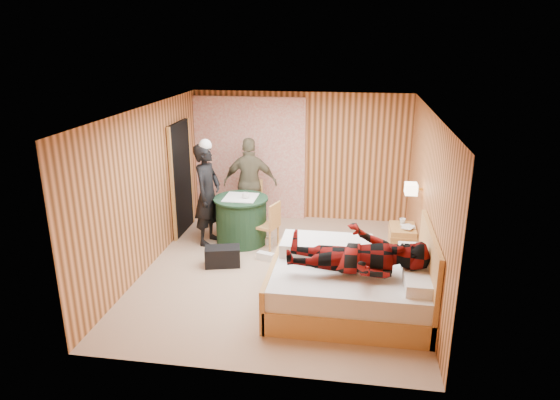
% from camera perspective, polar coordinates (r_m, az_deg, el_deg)
% --- Properties ---
extents(floor, '(4.20, 5.00, 0.01)m').
position_cam_1_polar(floor, '(7.87, 0.11, -8.11)').
color(floor, tan).
rests_on(floor, ground).
extents(ceiling, '(4.20, 5.00, 0.01)m').
position_cam_1_polar(ceiling, '(7.12, 0.12, 10.22)').
color(ceiling, white).
rests_on(ceiling, wall_back).
extents(wall_back, '(4.20, 0.02, 2.50)m').
position_cam_1_polar(wall_back, '(9.79, 2.35, 4.98)').
color(wall_back, '#E19056').
rests_on(wall_back, floor).
extents(wall_left, '(0.02, 5.00, 2.50)m').
position_cam_1_polar(wall_left, '(7.98, -14.96, 1.28)').
color(wall_left, '#E19056').
rests_on(wall_left, floor).
extents(wall_right, '(0.02, 5.00, 2.50)m').
position_cam_1_polar(wall_right, '(7.40, 16.42, -0.19)').
color(wall_right, '#E19056').
rests_on(wall_right, floor).
extents(curtain, '(2.20, 0.08, 2.40)m').
position_cam_1_polar(curtain, '(9.90, -3.48, 4.81)').
color(curtain, beige).
rests_on(curtain, floor).
extents(doorway, '(0.06, 0.90, 2.05)m').
position_cam_1_polar(doorway, '(9.27, -11.23, 2.44)').
color(doorway, black).
rests_on(doorway, floor).
extents(wall_lamp, '(0.26, 0.24, 0.16)m').
position_cam_1_polar(wall_lamp, '(7.79, 14.77, 1.25)').
color(wall_lamp, gold).
rests_on(wall_lamp, wall_right).
extents(bed, '(2.15, 1.69, 1.17)m').
position_cam_1_polar(bed, '(6.82, 8.36, -9.54)').
color(bed, tan).
rests_on(bed, floor).
extents(nightstand, '(0.43, 0.58, 0.56)m').
position_cam_1_polar(nightstand, '(8.41, 13.73, -4.70)').
color(nightstand, tan).
rests_on(nightstand, floor).
extents(round_table, '(0.95, 0.95, 0.84)m').
position_cam_1_polar(round_table, '(8.79, -4.45, -2.26)').
color(round_table, '#1B3B23').
rests_on(round_table, floor).
extents(chair_far, '(0.46, 0.46, 0.93)m').
position_cam_1_polar(chair_far, '(9.43, -3.40, -0.04)').
color(chair_far, tan).
rests_on(chair_far, floor).
extents(chair_near, '(0.47, 0.47, 0.82)m').
position_cam_1_polar(chair_near, '(8.50, -1.16, -2.54)').
color(chair_near, tan).
rests_on(chair_near, floor).
extents(duffel_bag, '(0.61, 0.42, 0.31)m').
position_cam_1_polar(duffel_bag, '(8.04, -6.58, -6.42)').
color(duffel_bag, black).
rests_on(duffel_bag, floor).
extents(sneaker_left, '(0.31, 0.20, 0.13)m').
position_cam_1_polar(sneaker_left, '(8.21, -1.66, -6.46)').
color(sneaker_left, white).
rests_on(sneaker_left, floor).
extents(sneaker_right, '(0.27, 0.12, 0.12)m').
position_cam_1_polar(sneaker_right, '(8.83, -1.71, -4.65)').
color(sneaker_right, white).
rests_on(sneaker_right, floor).
extents(woman_standing, '(0.52, 0.70, 1.78)m').
position_cam_1_polar(woman_standing, '(8.70, -8.29, 0.63)').
color(woman_standing, black).
rests_on(woman_standing, floor).
extents(man_at_table, '(1.04, 0.51, 1.72)m').
position_cam_1_polar(man_at_table, '(9.39, -3.41, 1.93)').
color(man_at_table, brown).
rests_on(man_at_table, floor).
extents(man_on_bed, '(0.86, 0.67, 1.77)m').
position_cam_1_polar(man_on_bed, '(6.33, 8.89, -5.09)').
color(man_on_bed, '#6B0C0A').
rests_on(man_on_bed, bed).
extents(book_lower, '(0.24, 0.27, 0.02)m').
position_cam_1_polar(book_lower, '(8.26, 13.90, -3.04)').
color(book_lower, white).
rests_on(book_lower, nightstand).
extents(book_upper, '(0.25, 0.27, 0.02)m').
position_cam_1_polar(book_upper, '(8.26, 13.91, -2.91)').
color(book_upper, white).
rests_on(book_upper, nightstand).
extents(cup_nightstand, '(0.10, 0.10, 0.09)m').
position_cam_1_polar(cup_nightstand, '(8.42, 13.83, -2.37)').
color(cup_nightstand, white).
rests_on(cup_nightstand, nightstand).
extents(cup_table, '(0.14, 0.14, 0.10)m').
position_cam_1_polar(cup_table, '(8.57, -3.95, 0.51)').
color(cup_table, white).
rests_on(cup_table, round_table).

